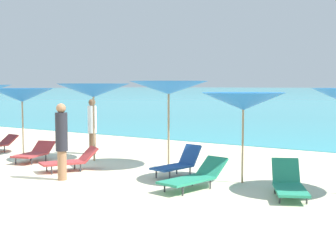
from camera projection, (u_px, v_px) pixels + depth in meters
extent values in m
cube|color=beige|center=(219.00, 141.00, 20.47)|extent=(50.00, 100.00, 0.30)
cylinder|color=#9E7F59|center=(23.00, 123.00, 15.27)|extent=(0.05, 0.05, 2.05)
cone|color=blue|center=(22.00, 95.00, 15.19)|extent=(2.11, 2.11, 0.44)
sphere|color=#9E7F59|center=(22.00, 91.00, 15.18)|extent=(0.07, 0.07, 0.07)
cylinder|color=#9E7F59|center=(94.00, 124.00, 14.05)|extent=(0.06, 0.06, 2.20)
cone|color=blue|center=(93.00, 90.00, 13.97)|extent=(2.20, 2.20, 0.40)
sphere|color=#9E7F59|center=(93.00, 86.00, 13.96)|extent=(0.07, 0.07, 0.07)
cylinder|color=#9E7F59|center=(169.00, 126.00, 12.92)|extent=(0.05, 0.05, 2.27)
cone|color=blue|center=(169.00, 88.00, 12.83)|extent=(2.35, 2.35, 0.36)
sphere|color=#9E7F59|center=(169.00, 83.00, 12.82)|extent=(0.07, 0.07, 0.07)
cylinder|color=#9E7F59|center=(243.00, 140.00, 10.88)|extent=(0.05, 0.05, 1.98)
cone|color=blue|center=(243.00, 101.00, 10.80)|extent=(1.90, 1.90, 0.40)
sphere|color=#9E7F59|center=(243.00, 96.00, 10.79)|extent=(0.07, 0.07, 0.07)
cube|color=#1E478C|center=(172.00, 167.00, 11.57)|extent=(0.68, 1.12, 0.05)
cube|color=#1E478C|center=(190.00, 155.00, 12.05)|extent=(0.55, 0.42, 0.50)
cylinder|color=#333338|center=(156.00, 173.00, 11.51)|extent=(0.04, 0.04, 0.22)
cylinder|color=#333338|center=(170.00, 176.00, 11.20)|extent=(0.04, 0.04, 0.22)
cylinder|color=#333338|center=(177.00, 170.00, 12.04)|extent=(0.04, 0.04, 0.22)
cylinder|color=#333338|center=(190.00, 172.00, 11.73)|extent=(0.04, 0.04, 0.22)
cube|color=#A53333|center=(30.00, 155.00, 13.72)|extent=(0.88, 1.14, 0.05)
cube|color=#A53333|center=(44.00, 147.00, 14.37)|extent=(0.69, 0.57, 0.34)
cylinder|color=#333338|center=(16.00, 161.00, 13.53)|extent=(0.04, 0.04, 0.21)
cylinder|color=#333338|center=(32.00, 162.00, 13.36)|extent=(0.04, 0.04, 0.21)
cylinder|color=#333338|center=(30.00, 157.00, 14.20)|extent=(0.04, 0.04, 0.21)
cylinder|color=#333338|center=(46.00, 158.00, 14.03)|extent=(0.04, 0.04, 0.21)
cube|color=#A53333|center=(62.00, 163.00, 12.33)|extent=(1.02, 1.23, 0.05)
cube|color=#A53333|center=(88.00, 154.00, 12.66)|extent=(0.69, 0.62, 0.39)
cylinder|color=#333338|center=(47.00, 167.00, 12.41)|extent=(0.04, 0.04, 0.21)
cylinder|color=#333338|center=(52.00, 170.00, 11.97)|extent=(0.04, 0.04, 0.21)
cylinder|color=#333338|center=(75.00, 165.00, 12.76)|extent=(0.04, 0.04, 0.21)
cylinder|color=#333338|center=(80.00, 168.00, 12.32)|extent=(0.04, 0.04, 0.21)
cube|color=#268C66|center=(187.00, 180.00, 10.10)|extent=(0.80, 1.36, 0.05)
cube|color=#268C66|center=(212.00, 167.00, 10.71)|extent=(0.64, 0.57, 0.41)
cylinder|color=#333338|center=(165.00, 187.00, 9.99)|extent=(0.04, 0.04, 0.20)
cylinder|color=#333338|center=(183.00, 191.00, 9.64)|extent=(0.04, 0.04, 0.20)
cylinder|color=#333338|center=(192.00, 181.00, 10.64)|extent=(0.04, 0.04, 0.20)
cylinder|color=#333338|center=(210.00, 184.00, 10.29)|extent=(0.04, 0.04, 0.20)
cube|color=#A53333|center=(9.00, 139.00, 16.28)|extent=(0.59, 0.46, 0.34)
cylinder|color=#333338|center=(5.00, 149.00, 15.88)|extent=(0.04, 0.04, 0.22)
cube|color=#268C66|center=(290.00, 190.00, 9.37)|extent=(1.09, 1.34, 0.05)
cube|color=#268C66|center=(286.00, 171.00, 10.11)|extent=(0.68, 0.61, 0.51)
cylinder|color=#333338|center=(279.00, 199.00, 9.03)|extent=(0.04, 0.04, 0.16)
cylinder|color=#333338|center=(307.00, 200.00, 8.97)|extent=(0.04, 0.04, 0.16)
cylinder|color=#333338|center=(275.00, 190.00, 9.86)|extent=(0.04, 0.04, 0.16)
cylinder|color=#333338|center=(300.00, 190.00, 9.80)|extent=(0.04, 0.04, 0.16)
cylinder|color=#A3704C|center=(62.00, 165.00, 11.25)|extent=(0.22, 0.22, 0.70)
cylinder|color=#26262D|center=(61.00, 132.00, 11.18)|extent=(0.29, 0.29, 0.91)
sphere|color=#A3704C|center=(61.00, 108.00, 11.13)|extent=(0.23, 0.23, 0.23)
cylinder|color=brown|center=(93.00, 144.00, 15.53)|extent=(0.21, 0.21, 0.69)
cylinder|color=white|center=(92.00, 119.00, 15.46)|extent=(0.29, 0.29, 0.90)
sphere|color=brown|center=(92.00, 103.00, 15.41)|extent=(0.22, 0.22, 0.22)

